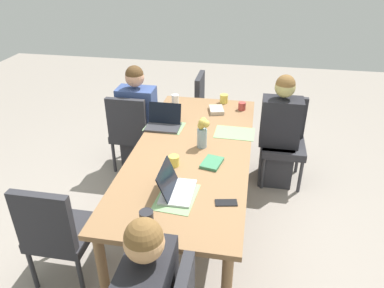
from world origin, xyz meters
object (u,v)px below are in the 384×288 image
at_px(dining_table, 192,156).
at_px(chair_head_left_right_near, 209,107).
at_px(chair_near_right_mid, 57,230).
at_px(laptop_head_right_left_mid, 175,188).
at_px(coffee_mug_centre_left, 174,161).
at_px(book_red_cover, 216,110).
at_px(person_near_left_far, 138,124).
at_px(chair_near_left_far, 131,129).
at_px(phone_black, 226,203).
at_px(coffee_mug_far_left, 224,99).
at_px(coffee_mug_centre_right, 175,99).
at_px(book_blue_cover, 212,163).
at_px(flower_vase, 202,132).
at_px(chair_far_left_near, 284,136).
at_px(laptop_near_left_far, 164,123).
at_px(person_far_left_near, 279,137).
at_px(coffee_mug_near_right, 242,106).
at_px(coffee_mug_near_left, 147,219).

bearing_deg(dining_table, chair_head_left_right_near, -177.73).
relative_size(chair_near_right_mid, laptop_head_right_left_mid, 2.81).
distance_m(coffee_mug_centre_left, book_red_cover, 1.12).
distance_m(laptop_head_right_left_mid, book_red_cover, 1.45).
relative_size(person_near_left_far, laptop_head_right_left_mid, 3.73).
xyz_separation_m(chair_near_left_far, chair_head_left_right_near, (-0.76, 0.75, 0.00)).
distance_m(book_red_cover, phone_black, 1.52).
bearing_deg(coffee_mug_far_left, coffee_mug_centre_right, -77.91).
distance_m(dining_table, phone_black, 0.78).
bearing_deg(phone_black, chair_near_left_far, 118.05).
relative_size(person_near_left_far, book_blue_cover, 5.97).
bearing_deg(person_near_left_far, flower_vase, 47.29).
distance_m(chair_far_left_near, flower_vase, 1.18).
relative_size(laptop_near_left_far, book_blue_cover, 1.60).
distance_m(laptop_near_left_far, coffee_mug_far_left, 0.86).
bearing_deg(coffee_mug_centre_right, book_blue_cover, 25.52).
relative_size(laptop_head_right_left_mid, phone_black, 2.13).
relative_size(person_near_left_far, flower_vase, 4.51).
height_order(laptop_near_left_far, phone_black, laptop_near_left_far).
distance_m(chair_far_left_near, person_far_left_near, 0.10).
bearing_deg(chair_near_left_far, laptop_head_right_left_mid, 30.10).
bearing_deg(coffee_mug_near_right, phone_black, -0.35).
distance_m(chair_head_left_right_near, chair_near_right_mid, 2.51).
bearing_deg(flower_vase, chair_near_left_far, -127.86).
relative_size(coffee_mug_centre_left, book_red_cover, 0.43).
xyz_separation_m(person_far_left_near, coffee_mug_near_right, (-0.11, -0.40, 0.27)).
xyz_separation_m(dining_table, book_red_cover, (-0.82, 0.11, 0.09)).
height_order(chair_head_left_right_near, laptop_near_left_far, laptop_near_left_far).
bearing_deg(person_near_left_far, phone_black, 36.33).
distance_m(flower_vase, coffee_mug_far_left, 1.02).
bearing_deg(book_blue_cover, laptop_head_right_left_mid, -13.60).
xyz_separation_m(person_near_left_far, coffee_mug_near_right, (-0.08, 1.12, 0.27)).
bearing_deg(chair_near_right_mid, coffee_mug_centre_right, 165.48).
bearing_deg(person_near_left_far, coffee_mug_centre_left, 30.75).
xyz_separation_m(coffee_mug_near_left, coffee_mug_near_right, (-1.90, 0.48, -0.01)).
distance_m(coffee_mug_near_right, phone_black, 1.59).
xyz_separation_m(chair_far_left_near, coffee_mug_far_left, (-0.19, -0.67, 0.30)).
bearing_deg(coffee_mug_near_left, book_blue_cover, 158.61).
bearing_deg(chair_near_right_mid, person_far_left_near, 136.30).
distance_m(chair_head_left_right_near, book_red_cover, 0.77).
relative_size(dining_table, chair_near_right_mid, 2.57).
relative_size(coffee_mug_centre_left, phone_black, 0.57).
bearing_deg(flower_vase, coffee_mug_centre_left, -26.97).
relative_size(chair_head_left_right_near, coffee_mug_centre_right, 9.10).
relative_size(chair_head_left_right_near, flower_vase, 3.39).
distance_m(chair_head_left_right_near, laptop_head_right_left_mid, 2.17).
distance_m(laptop_head_right_left_mid, coffee_mug_far_left, 1.71).
xyz_separation_m(laptop_head_right_left_mid, coffee_mug_far_left, (-1.70, 0.17, 0.00)).
relative_size(book_red_cover, book_blue_cover, 1.00).
distance_m(coffee_mug_near_left, book_red_cover, 1.82).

